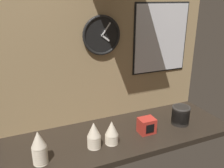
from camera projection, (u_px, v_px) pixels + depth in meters
name	position (u px, v px, depth m)	size (l,w,h in m)	color
ground_plane	(121.00, 135.00, 1.69)	(1.60, 0.56, 0.04)	black
wall_tiled_back	(107.00, 52.00, 1.74)	(1.60, 0.03, 1.05)	tan
cup_stack_far_left	(39.00, 147.00, 1.34)	(0.09, 0.09, 0.21)	beige
cup_stack_center_left	(94.00, 135.00, 1.49)	(0.09, 0.09, 0.18)	beige
cup_stack_center	(112.00, 132.00, 1.54)	(0.09, 0.09, 0.16)	beige
bowl_stack_far_right	(181.00, 115.00, 1.78)	(0.14, 0.14, 0.14)	black
wall_clock	(102.00, 35.00, 1.65)	(0.28, 0.03, 0.28)	black
menu_board	(161.00, 38.00, 1.86)	(0.48, 0.01, 0.55)	black
napkin_dispenser	(147.00, 126.00, 1.67)	(0.11, 0.10, 0.11)	red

